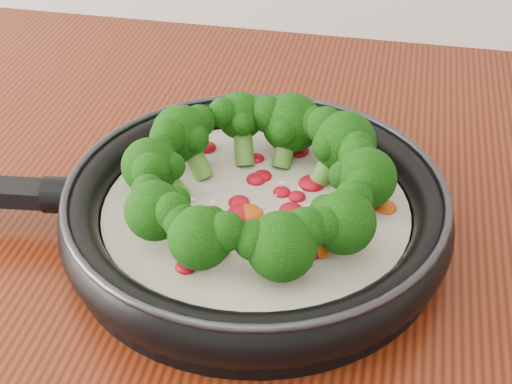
# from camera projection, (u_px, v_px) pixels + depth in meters

# --- Properties ---
(skillet) EXTENTS (0.53, 0.37, 0.10)m
(skillet) POSITION_uv_depth(u_px,v_px,m) (254.00, 204.00, 0.64)
(skillet) COLOR black
(skillet) RESTS_ON counter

